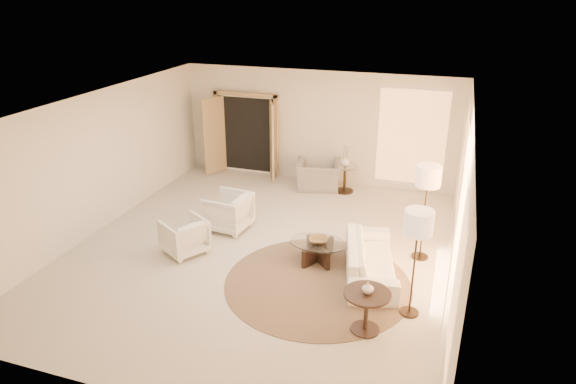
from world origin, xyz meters
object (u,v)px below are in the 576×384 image
(bowl, at_px, (318,240))
(accent_chair, at_px, (318,171))
(floor_lamp_near, at_px, (428,180))
(armchair_right, at_px, (184,234))
(floor_lamp_far, at_px, (418,227))
(sofa, at_px, (370,259))
(coffee_table, at_px, (318,249))
(armchair_left, at_px, (228,210))
(end_vase, at_px, (368,288))
(end_table, at_px, (367,305))
(side_vase, at_px, (345,161))
(side_table, at_px, (345,176))

(bowl, bearing_deg, accent_chair, 105.21)
(floor_lamp_near, height_order, bowl, floor_lamp_near)
(armchair_right, xyz_separation_m, accent_chair, (1.54, 3.92, 0.09))
(floor_lamp_far, bearing_deg, sofa, 129.60)
(bowl, bearing_deg, coffee_table, 180.00)
(armchair_left, distance_m, end_vase, 4.13)
(accent_chair, xyz_separation_m, floor_lamp_near, (2.71, -2.73, 1.08))
(end_table, relative_size, floor_lamp_near, 0.38)
(floor_lamp_near, height_order, side_vase, floor_lamp_near)
(armchair_left, bearing_deg, bowl, 77.11)
(accent_chair, bearing_deg, floor_lamp_near, 122.19)
(coffee_table, bearing_deg, side_table, 94.57)
(floor_lamp_near, distance_m, floor_lamp_far, 1.84)
(end_table, bearing_deg, coffee_table, 124.56)
(end_table, xyz_separation_m, side_vase, (-1.47, 5.20, 0.33))
(armchair_left, distance_m, floor_lamp_far, 4.42)
(accent_chair, height_order, side_table, accent_chair)
(armchair_right, relative_size, side_vase, 3.40)
(armchair_right, distance_m, bowl, 2.52)
(side_table, bearing_deg, armchair_left, -123.84)
(sofa, bearing_deg, end_vase, 174.53)
(end_table, height_order, side_vase, side_vase)
(bowl, relative_size, end_vase, 1.94)
(floor_lamp_far, height_order, end_vase, floor_lamp_far)
(sofa, height_order, bowl, sofa)
(armchair_right, distance_m, floor_lamp_far, 4.44)
(sofa, xyz_separation_m, armchair_right, (-3.46, -0.31, 0.07))
(floor_lamp_near, bearing_deg, accent_chair, 134.78)
(floor_lamp_near, relative_size, bowl, 5.30)
(armchair_left, height_order, armchair_right, armchair_left)
(end_table, bearing_deg, armchair_right, 160.89)
(side_table, distance_m, side_vase, 0.37)
(coffee_table, xyz_separation_m, floor_lamp_near, (1.77, 0.73, 1.30))
(sofa, relative_size, side_vase, 9.39)
(coffee_table, distance_m, end_vase, 2.16)
(side_vase, bearing_deg, end_vase, -74.19)
(armchair_left, bearing_deg, accent_chair, 162.56)
(accent_chair, xyz_separation_m, side_vase, (0.66, 0.00, 0.32))
(armchair_right, bearing_deg, coffee_table, 132.04)
(coffee_table, relative_size, floor_lamp_near, 0.67)
(armchair_right, distance_m, coffee_table, 2.53)
(armchair_left, xyz_separation_m, accent_chair, (1.18, 2.75, 0.04))
(coffee_table, bearing_deg, floor_lamp_far, -31.92)
(armchair_left, relative_size, end_vase, 4.83)
(coffee_table, bearing_deg, end_vase, -55.44)
(armchair_right, xyz_separation_m, end_vase, (3.67, -1.27, 0.35))
(end_vase, bearing_deg, floor_lamp_far, 47.79)
(armchair_left, xyz_separation_m, side_vase, (1.84, 2.75, 0.35))
(side_table, relative_size, bowl, 1.97)
(coffee_table, distance_m, bowl, 0.19)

